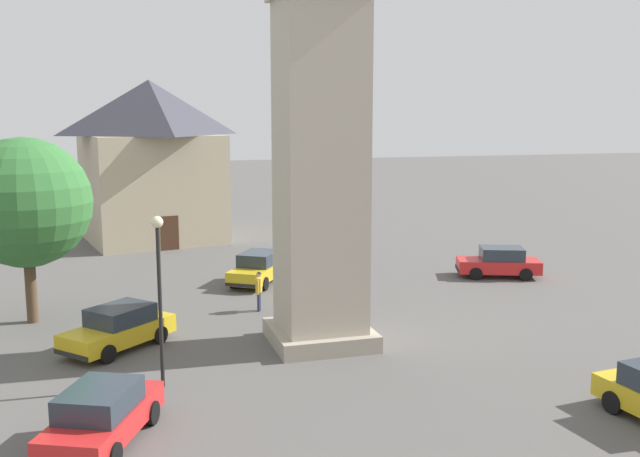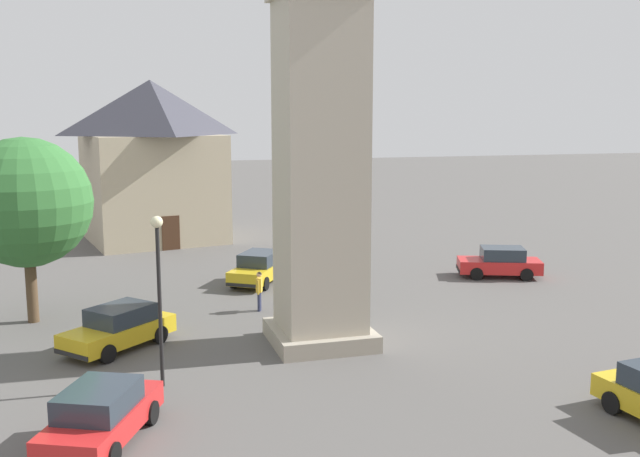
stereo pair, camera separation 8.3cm
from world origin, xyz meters
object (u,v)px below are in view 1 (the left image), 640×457
object	(u,v)px
pedestrian	(259,288)
car_black_far	(258,268)
lamp_post	(159,275)
tree	(25,203)
building_terrace_right	(151,160)
car_red_corner	(499,262)
car_silver_kerb	(102,415)
car_blue_kerb	(119,328)

from	to	relation	value
pedestrian	car_black_far	bearing A→B (deg)	-11.06
lamp_post	tree	bearing A→B (deg)	28.21
building_terrace_right	car_red_corner	bearing A→B (deg)	-134.25
car_silver_kerb	building_terrace_right	distance (m)	30.04
car_black_far	building_terrace_right	world-z (taller)	building_terrace_right
car_blue_kerb	car_red_corner	xyz separation A→B (m)	(6.18, -18.78, 0.00)
car_blue_kerb	car_red_corner	world-z (taller)	same
car_red_corner	tree	world-z (taller)	tree
car_blue_kerb	pedestrian	size ratio (longest dim) A/B	2.48
tree	car_black_far	bearing A→B (deg)	-68.40
car_red_corner	pedestrian	distance (m)	13.32
car_blue_kerb	tree	distance (m)	6.79
pedestrian	building_terrace_right	xyz separation A→B (m)	(18.61, 3.23, 4.28)
car_silver_kerb	car_red_corner	xyz separation A→B (m)	(13.71, -19.28, 0.00)
lamp_post	pedestrian	bearing A→B (deg)	-31.28
car_blue_kerb	car_silver_kerb	bearing A→B (deg)	176.18
car_silver_kerb	tree	xyz separation A→B (m)	(11.88, 2.77, 4.06)
car_red_corner	building_terrace_right	xyz separation A→B (m)	(15.83, 16.25, 4.53)
car_red_corner	lamp_post	xyz separation A→B (m)	(-10.23, 17.55, 2.75)
car_black_far	tree	xyz separation A→B (m)	(-3.96, 9.99, 4.06)
car_silver_kerb	building_terrace_right	world-z (taller)	building_terrace_right
car_black_far	pedestrian	distance (m)	5.00
car_blue_kerb	car_black_far	size ratio (longest dim) A/B	0.96
car_blue_kerb	pedestrian	xyz separation A→B (m)	(3.40, -5.75, 0.25)
tree	lamp_post	world-z (taller)	tree
car_silver_kerb	tree	distance (m)	12.86
car_red_corner	car_silver_kerb	bearing A→B (deg)	125.42
car_blue_kerb	lamp_post	distance (m)	5.05
pedestrian	car_silver_kerb	bearing A→B (deg)	150.22
car_blue_kerb	car_black_far	distance (m)	10.68
car_black_far	pedestrian	size ratio (longest dim) A/B	2.59
pedestrian	building_terrace_right	world-z (taller)	building_terrace_right
pedestrian	car_blue_kerb	bearing A→B (deg)	120.58
car_blue_kerb	pedestrian	distance (m)	6.69
car_black_far	lamp_post	xyz separation A→B (m)	(-12.35, 5.48, 2.75)
car_blue_kerb	building_terrace_right	distance (m)	22.61
car_silver_kerb	pedestrian	bearing A→B (deg)	-29.78
car_silver_kerb	building_terrace_right	size ratio (longest dim) A/B	0.43
lamp_post	building_terrace_right	bearing A→B (deg)	-2.85
pedestrian	tree	distance (m)	9.85
car_red_corner	pedestrian	xyz separation A→B (m)	(-2.78, 13.03, 0.25)
car_black_far	lamp_post	bearing A→B (deg)	156.06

